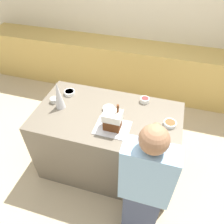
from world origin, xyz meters
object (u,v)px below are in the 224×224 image
decorative_tree (58,95)px  person (144,190)px  candy_bowl_center_rear (54,100)px  gingerbread_house (113,120)px  baking_tray (112,128)px  candy_bowl_front_corner (70,92)px  candy_bowl_far_left (145,100)px  candy_bowl_beside_tree (170,123)px  candy_bowl_near_tray_right (109,109)px

decorative_tree → person: size_ratio=0.22×
decorative_tree → candy_bowl_center_rear: size_ratio=3.79×
gingerbread_house → candy_bowl_center_rear: (-0.80, 0.22, -0.09)m
baking_tray → candy_bowl_front_corner: (-0.69, 0.42, 0.02)m
candy_bowl_far_left → person: bearing=-79.6°
person → candy_bowl_beside_tree: bearing=80.1°
candy_bowl_beside_tree → candy_bowl_center_rear: bearing=179.8°
baking_tray → candy_bowl_center_rear: 0.83m
candy_bowl_center_rear → candy_bowl_front_corner: bearing=60.7°
baking_tray → candy_bowl_near_tray_right: (-0.12, 0.26, 0.02)m
gingerbread_house → decorative_tree: decorative_tree is taller
candy_bowl_near_tray_right → candy_bowl_front_corner: bearing=164.6°
candy_bowl_front_corner → baking_tray: bearing=-31.4°
candy_bowl_beside_tree → person: 0.78m
candy_bowl_beside_tree → candy_bowl_far_left: candy_bowl_far_left is taller
decorative_tree → candy_bowl_near_tray_right: decorative_tree is taller
candy_bowl_center_rear → decorative_tree: bearing=-29.2°
candy_bowl_far_left → gingerbread_house: bearing=-115.5°
candy_bowl_far_left → candy_bowl_beside_tree: bearing=-43.7°
decorative_tree → candy_bowl_center_rear: bearing=150.8°
candy_bowl_near_tray_right → candy_bowl_beside_tree: bearing=-3.9°
baking_tray → candy_bowl_front_corner: bearing=148.6°
decorative_tree → candy_bowl_beside_tree: 1.27m
baking_tray → candy_bowl_far_left: bearing=64.5°
decorative_tree → candy_bowl_far_left: (0.93, 0.37, -0.15)m
baking_tray → decorative_tree: (-0.68, 0.16, 0.18)m
candy_bowl_beside_tree → candy_bowl_front_corner: (-1.27, 0.20, 0.00)m
candy_bowl_near_tray_right → person: size_ratio=0.08×
gingerbread_house → candy_bowl_far_left: 0.59m
gingerbread_house → candy_bowl_center_rear: gingerbread_house is taller
person → candy_bowl_front_corner: bearing=139.7°
candy_bowl_beside_tree → person: (-0.13, -0.76, -0.13)m
gingerbread_house → candy_bowl_center_rear: bearing=164.5°
candy_bowl_front_corner → candy_bowl_far_left: size_ratio=1.23×
baking_tray → decorative_tree: size_ratio=1.03×
candy_bowl_front_corner → candy_bowl_near_tray_right: (0.56, -0.16, -0.00)m
candy_bowl_beside_tree → candy_bowl_near_tray_right: size_ratio=1.00×
baking_tray → candy_bowl_beside_tree: 0.62m
candy_bowl_front_corner → candy_bowl_center_rear: bearing=-119.3°
candy_bowl_near_tray_right → person: 1.00m
gingerbread_house → candy_bowl_beside_tree: bearing=20.3°
baking_tray → candy_bowl_front_corner: candy_bowl_front_corner is taller
gingerbread_house → candy_bowl_near_tray_right: (-0.12, 0.26, -0.10)m
candy_bowl_far_left → candy_bowl_near_tray_right: size_ratio=0.80×
candy_bowl_front_corner → candy_bowl_near_tray_right: size_ratio=0.99×
candy_bowl_beside_tree → person: bearing=-99.9°
candy_bowl_front_corner → candy_bowl_far_left: (0.94, 0.11, 0.01)m
decorative_tree → candy_bowl_beside_tree: (1.26, 0.06, -0.16)m
baking_tray → candy_bowl_beside_tree: (0.58, 0.22, 0.02)m
candy_bowl_near_tray_right → gingerbread_house: bearing=-65.0°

